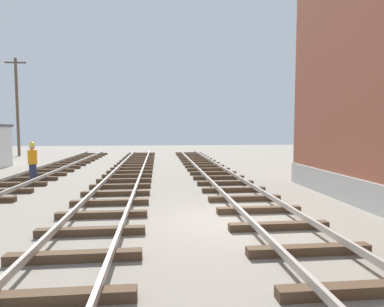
# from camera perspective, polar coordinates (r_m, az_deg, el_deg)

# --- Properties ---
(ground_plane) EXTENTS (80.00, 80.00, 0.00)m
(ground_plane) POSITION_cam_1_polar(r_m,az_deg,el_deg) (8.86, 6.21, -11.87)
(ground_plane) COLOR gray
(track_near_building) EXTENTS (2.50, 47.71, 0.32)m
(track_near_building) POSITION_cam_1_polar(r_m,az_deg,el_deg) (9.12, 13.23, -10.64)
(track_near_building) COLOR #4C3826
(track_near_building) RESTS_ON ground
(track_centre) EXTENTS (2.50, 47.71, 0.32)m
(track_centre) POSITION_cam_1_polar(r_m,az_deg,el_deg) (8.78, -16.41, -11.31)
(track_centre) COLOR #4C3826
(track_centre) RESTS_ON ground
(utility_pole_far) EXTENTS (1.80, 0.24, 8.76)m
(utility_pole_far) POSITION_cam_1_polar(r_m,az_deg,el_deg) (33.36, -28.44, 7.47)
(utility_pole_far) COLOR brown
(utility_pole_far) RESTS_ON ground
(track_worker_foreground) EXTENTS (0.40, 0.40, 1.87)m
(track_worker_foreground) POSITION_cam_1_polar(r_m,az_deg,el_deg) (16.65, -26.28, -1.40)
(track_worker_foreground) COLOR #262D4C
(track_worker_foreground) RESTS_ON ground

